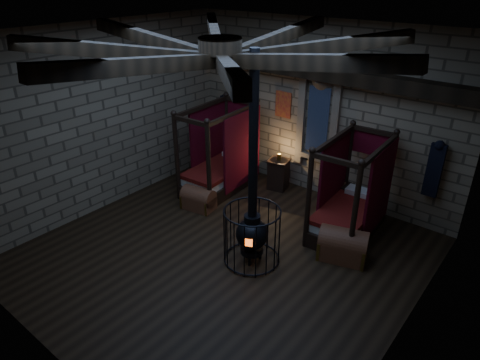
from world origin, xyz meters
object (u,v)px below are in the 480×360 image
Objects in this scene: trunk_right at (343,245)px; bed_left at (221,169)px; stove at (252,232)px; bed_right at (349,210)px; trunk_left at (198,199)px.

bed_left is at bearing 151.43° from trunk_right.
stove is at bearing -41.37° from bed_left.
stove reaches higher than bed_left.
bed_right is 3.47m from trunk_left.
bed_left is 2.07× the size of trunk_right.
bed_right is at bearing 12.91° from trunk_left.
trunk_left is 2.39m from stove.
stove reaches higher than bed_right.
bed_left is at bearing 179.90° from bed_right.
trunk_right is at bearing -3.71° from trunk_left.
trunk_right is at bearing -14.88° from bed_left.
trunk_left is 3.58m from trunk_right.
bed_right is (3.49, 0.17, -0.02)m from bed_left.
trunk_left is (0.29, -1.15, -0.29)m from bed_left.
stove is at bearing -156.00° from trunk_right.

